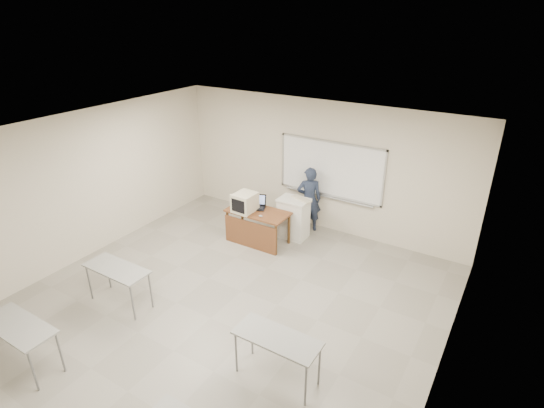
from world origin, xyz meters
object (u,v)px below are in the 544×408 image
Objects in this scene: instructor_desk at (255,222)px; podium at (293,218)px; laptop at (258,205)px; crt_monitor at (245,202)px; keyboard at (301,199)px; presenter at (309,199)px; whiteboard at (331,170)px; mouse at (261,216)px.

instructor_desk is 0.90m from podium.
crt_monitor is at bearing -139.52° from laptop.
instructor_desk is at bearing -112.37° from keyboard.
instructor_desk is 1.41m from presenter.
presenter is (0.93, 1.22, -0.18)m from crt_monitor.
whiteboard is 0.84m from presenter.
whiteboard is at bearing 56.61° from podium.
crt_monitor is 0.49m from mouse.
podium is 0.92m from mouse.
keyboard is (0.50, 0.88, 0.18)m from mouse.
keyboard is at bearing 47.98° from instructor_desk.
laptop is 1.22m from presenter.
instructor_desk is at bearing -128.19° from podium.
crt_monitor is 1.36× the size of laptop.
presenter is at bearing -143.89° from whiteboard.
keyboard is at bearing 60.15° from presenter.
keyboard is (0.15, 0.08, 0.48)m from podium.
podium reaches higher than instructor_desk.
laptop is 3.88× the size of mouse.
whiteboard is at bearing 54.15° from instructor_desk.
presenter reaches higher than podium.
presenter is (0.48, 1.30, 0.01)m from mouse.
crt_monitor is 0.98× the size of keyboard.
laptop is 0.23× the size of presenter.
podium is at bearing 42.68° from presenter.
keyboard reaches higher than instructor_desk.
presenter reaches higher than mouse.
podium is 0.60× the size of presenter.
instructor_desk is at bearing 149.87° from mouse.
whiteboard is at bearing 24.82° from laptop.
crt_monitor is (-1.30, -1.49, -0.53)m from whiteboard.
keyboard is (0.95, 0.80, -0.00)m from crt_monitor.
crt_monitor is at bearing 19.84° from presenter.
whiteboard reaches higher than laptop.
whiteboard reaches higher than crt_monitor.
whiteboard is 2.05m from instructor_desk.
instructor_desk is 0.88× the size of presenter.
laptop is 0.97m from keyboard.
mouse is at bearing -71.60° from laptop.
podium is 0.60m from presenter.
podium is at bearing 60.12° from mouse.
podium is 1.18m from crt_monitor.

